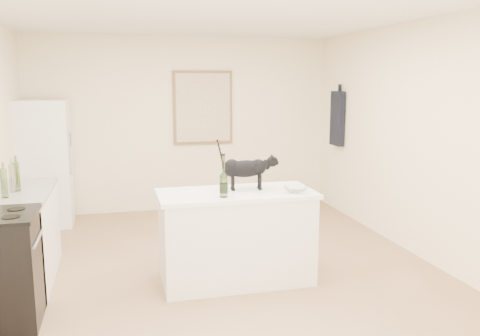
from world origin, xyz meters
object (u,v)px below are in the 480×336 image
(black_cat, at_px, (245,171))
(wine_bottle, at_px, (224,178))
(fridge, at_px, (44,163))
(glass_bowl, at_px, (296,189))

(black_cat, bearing_deg, wine_bottle, -128.83)
(fridge, xyz_separation_m, glass_bowl, (2.59, -2.72, 0.08))
(black_cat, bearing_deg, fridge, 138.55)
(glass_bowl, bearing_deg, fridge, 133.65)
(wine_bottle, bearing_deg, fridge, 124.54)
(fridge, height_order, glass_bowl, fridge)
(glass_bowl, bearing_deg, black_cat, 151.01)
(fridge, distance_m, wine_bottle, 3.33)
(fridge, distance_m, glass_bowl, 3.76)
(black_cat, relative_size, glass_bowl, 2.34)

